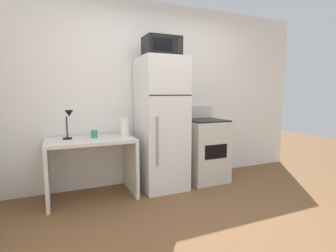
# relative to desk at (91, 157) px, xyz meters

# --- Properties ---
(ground_plane) EXTENTS (12.00, 12.00, 0.00)m
(ground_plane) POSITION_rel_desk_xyz_m (1.05, -1.32, -0.51)
(ground_plane) COLOR brown
(wall_back_white) EXTENTS (5.00, 0.10, 2.60)m
(wall_back_white) POSITION_rel_desk_xyz_m (1.05, 0.38, 0.79)
(wall_back_white) COLOR white
(wall_back_white) RESTS_ON ground
(desk) EXTENTS (1.05, 0.63, 0.75)m
(desk) POSITION_rel_desk_xyz_m (0.00, 0.00, 0.00)
(desk) COLOR silver
(desk) RESTS_ON ground
(desk_lamp) EXTENTS (0.14, 0.12, 0.35)m
(desk_lamp) POSITION_rel_desk_xyz_m (-0.24, 0.06, 0.48)
(desk_lamp) COLOR black
(desk_lamp) RESTS_ON desk
(paper_towel_roll) EXTENTS (0.11, 0.11, 0.24)m
(paper_towel_roll) POSITION_rel_desk_xyz_m (0.43, 0.00, 0.36)
(paper_towel_roll) COLOR white
(paper_towel_roll) RESTS_ON desk
(coffee_mug) EXTENTS (0.08, 0.08, 0.09)m
(coffee_mug) POSITION_rel_desk_xyz_m (0.06, 0.05, 0.28)
(coffee_mug) COLOR #338C66
(coffee_mug) RESTS_ON desk
(refrigerator) EXTENTS (0.59, 0.66, 1.78)m
(refrigerator) POSITION_rel_desk_xyz_m (0.94, -0.00, 0.37)
(refrigerator) COLOR white
(refrigerator) RESTS_ON ground
(microwave) EXTENTS (0.46, 0.35, 0.26)m
(microwave) POSITION_rel_desk_xyz_m (0.94, -0.02, 1.39)
(microwave) COLOR black
(microwave) RESTS_ON refrigerator
(oven_range) EXTENTS (0.56, 0.61, 1.10)m
(oven_range) POSITION_rel_desk_xyz_m (1.65, 0.02, -0.05)
(oven_range) COLOR beige
(oven_range) RESTS_ON ground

